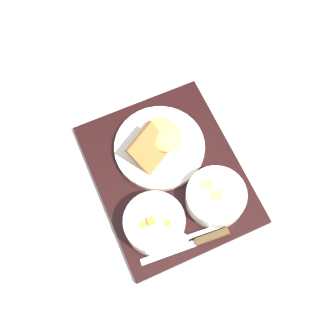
% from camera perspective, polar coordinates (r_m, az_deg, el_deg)
% --- Properties ---
extents(ground_plane, '(4.00, 4.00, 0.00)m').
position_cam_1_polar(ground_plane, '(0.97, 0.00, -0.96)').
color(ground_plane, silver).
extents(serving_tray, '(0.42, 0.36, 0.01)m').
position_cam_1_polar(serving_tray, '(0.96, 0.00, -0.81)').
color(serving_tray, black).
rests_on(serving_tray, ground_plane).
extents(bowl_salad, '(0.13, 0.13, 0.06)m').
position_cam_1_polar(bowl_salad, '(0.89, -1.84, -7.44)').
color(bowl_salad, silver).
rests_on(bowl_salad, serving_tray).
extents(bowl_soup, '(0.13, 0.13, 0.05)m').
position_cam_1_polar(bowl_soup, '(0.91, 6.49, -3.86)').
color(bowl_soup, silver).
rests_on(bowl_soup, serving_tray).
extents(plate_main, '(0.21, 0.21, 0.08)m').
position_cam_1_polar(plate_main, '(0.96, -1.03, 3.26)').
color(plate_main, silver).
rests_on(plate_main, serving_tray).
extents(knife, '(0.02, 0.20, 0.02)m').
position_cam_1_polar(knife, '(0.91, 4.62, -9.74)').
color(knife, silver).
rests_on(knife, serving_tray).
extents(spoon, '(0.03, 0.14, 0.01)m').
position_cam_1_polar(spoon, '(0.91, 2.35, -9.48)').
color(spoon, silver).
rests_on(spoon, serving_tray).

